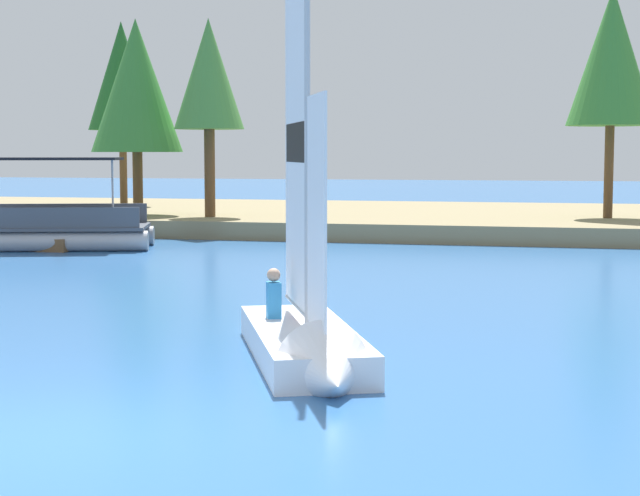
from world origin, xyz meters
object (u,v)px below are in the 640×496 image
shoreline_tree_midleft (136,86)px  wooden_dock (80,238)px  sailboat (311,333)px  shoreline_tree_midright (612,57)px  shoreline_tree_centre (209,75)px  shoreline_tree_left (122,77)px  pontoon_boat (56,226)px

shoreline_tree_midleft → wooden_dock: 7.25m
shoreline_tree_midleft → sailboat: 25.46m
shoreline_tree_midright → sailboat: size_ratio=1.31×
wooden_dock → sailboat: size_ratio=0.93×
shoreline_tree_centre → shoreline_tree_midright: 14.02m
shoreline_tree_left → shoreline_tree_midright: (20.01, -3.77, 0.04)m
wooden_dock → shoreline_tree_centre: bearing=61.7°
shoreline_tree_centre → shoreline_tree_midright: (13.76, 2.61, 0.56)m
shoreline_tree_midleft → shoreline_tree_centre: bearing=-5.7°
wooden_dock → sailboat: sailboat is taller
shoreline_tree_left → shoreline_tree_midleft: size_ratio=1.10×
shoreline_tree_centre → wooden_dock: size_ratio=1.23×
shoreline_tree_centre → pontoon_boat: 8.57m
shoreline_tree_left → shoreline_tree_centre: shoreline_tree_left is taller
shoreline_tree_centre → wooden_dock: (-2.61, -4.86, -5.40)m
shoreline_tree_left → wooden_dock: size_ratio=1.38×
shoreline_tree_midright → shoreline_tree_midleft: bearing=-172.0°
shoreline_tree_midleft → shoreline_tree_midright: size_ratio=0.89×
shoreline_tree_centre → shoreline_tree_midright: size_ratio=0.88×
shoreline_tree_left → shoreline_tree_midright: size_ratio=0.99×
shoreline_tree_centre → shoreline_tree_midright: shoreline_tree_midright is taller
shoreline_tree_left → wooden_dock: 13.22m
shoreline_tree_midright → wooden_dock: bearing=-155.5°
shoreline_tree_centre → pontoon_boat: bearing=-111.1°
shoreline_tree_midright → wooden_dock: size_ratio=1.40×
shoreline_tree_centre → shoreline_tree_midright: bearing=10.8°
shoreline_tree_midright → pontoon_boat: 19.47m
shoreline_tree_left → sailboat: shoreline_tree_left is taller
shoreline_tree_midleft → shoreline_tree_centre: size_ratio=1.02×
pontoon_boat → shoreline_tree_centre: bearing=50.8°
sailboat → shoreline_tree_left: bearing=-174.3°
shoreline_tree_centre → wooden_dock: bearing=-118.3°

